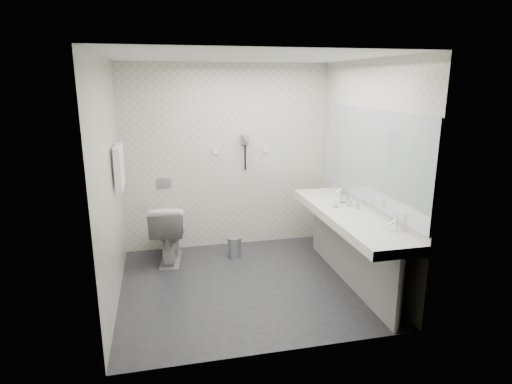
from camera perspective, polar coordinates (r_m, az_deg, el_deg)
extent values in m
plane|color=#252429|center=(5.02, -1.32, -12.21)|extent=(2.80, 2.80, 0.00)
plane|color=silver|center=(4.49, -1.51, 17.62)|extent=(2.80, 2.80, 0.00)
plane|color=beige|center=(5.85, -3.95, 4.59)|extent=(2.80, 0.00, 2.80)
plane|color=beige|center=(3.37, 2.99, -2.91)|extent=(2.80, 0.00, 2.80)
plane|color=beige|center=(4.54, -19.01, 0.88)|extent=(0.00, 2.60, 2.60)
plane|color=beige|center=(5.05, 14.36, 2.57)|extent=(0.00, 2.60, 2.60)
cube|color=silver|center=(4.87, 12.20, -3.21)|extent=(0.55, 2.20, 0.10)
cube|color=gray|center=(5.03, 12.20, -7.81)|extent=(0.03, 2.15, 0.75)
cylinder|color=silver|center=(4.22, 18.63, -12.84)|extent=(0.06, 0.06, 0.75)
cylinder|color=silver|center=(5.93, 8.27, -4.12)|extent=(0.06, 0.06, 0.75)
cube|color=#B2BCC6|center=(4.84, 15.42, 4.39)|extent=(0.02, 2.20, 1.05)
ellipsoid|color=silver|center=(4.32, 15.84, -5.31)|extent=(0.40, 0.31, 0.05)
ellipsoid|color=silver|center=(5.43, 9.36, -0.84)|extent=(0.40, 0.31, 0.05)
cylinder|color=silver|center=(4.38, 18.17, -3.94)|extent=(0.04, 0.04, 0.15)
cylinder|color=silver|center=(5.49, 11.29, 0.19)|extent=(0.04, 0.04, 0.15)
imported|color=beige|center=(5.00, 13.29, -1.62)|extent=(0.06, 0.06, 0.10)
imported|color=beige|center=(5.01, 10.55, -1.54)|extent=(0.07, 0.07, 0.08)
cylinder|color=silver|center=(5.07, 12.28, -1.28)|extent=(0.08, 0.08, 0.11)
cylinder|color=silver|center=(5.21, 11.54, -0.77)|extent=(0.07, 0.07, 0.12)
imported|color=silver|center=(5.60, -11.58, -5.29)|extent=(0.52, 0.81, 0.77)
cube|color=#B2B5BA|center=(5.83, -12.16, 1.24)|extent=(0.18, 0.02, 0.12)
cylinder|color=#B2B5BA|center=(5.70, -2.89, -7.43)|extent=(0.23, 0.23, 0.26)
cylinder|color=#B2B5BA|center=(5.65, -2.90, -6.16)|extent=(0.18, 0.18, 0.02)
cylinder|color=silver|center=(5.02, -18.11, 5.70)|extent=(0.02, 0.62, 0.02)
cube|color=white|center=(4.91, -17.93, 2.93)|extent=(0.07, 0.24, 0.48)
cube|color=white|center=(5.19, -17.68, 3.54)|extent=(0.07, 0.24, 0.48)
cube|color=gray|center=(5.83, -1.50, 7.06)|extent=(0.10, 0.04, 0.14)
cylinder|color=gray|center=(5.75, -1.36, 7.27)|extent=(0.08, 0.14, 0.08)
cylinder|color=black|center=(5.85, -1.46, 4.62)|extent=(0.02, 0.02, 0.35)
cube|color=silver|center=(5.80, -5.42, 5.47)|extent=(0.09, 0.02, 0.09)
cube|color=silver|center=(5.93, 1.33, 5.73)|extent=(0.09, 0.02, 0.09)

